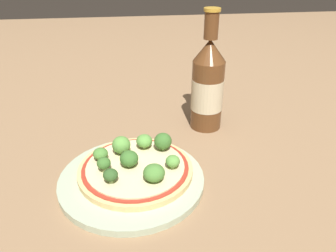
{
  "coord_description": "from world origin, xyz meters",
  "views": [
    {
      "loc": [
        0.02,
        -0.44,
        0.35
      ],
      "look_at": [
        0.09,
        0.08,
        0.06
      ],
      "focal_mm": 35.0,
      "sensor_mm": 36.0,
      "label": 1
    }
  ],
  "objects": [
    {
      "name": "pizza",
      "position": [
        0.02,
        0.02,
        0.02
      ],
      "size": [
        0.19,
        0.19,
        0.01
      ],
      "color": "tan",
      "rests_on": "plate"
    },
    {
      "name": "ground_plane",
      "position": [
        0.0,
        0.0,
        0.0
      ],
      "size": [
        3.0,
        3.0,
        0.0
      ],
      "primitive_type": "plane",
      "color": "#846647"
    },
    {
      "name": "beer_bottle",
      "position": [
        0.18,
        0.18,
        0.1
      ],
      "size": [
        0.07,
        0.07,
        0.25
      ],
      "color": "#563319",
      "rests_on": "ground_plane"
    },
    {
      "name": "broccoli_floret_3",
      "position": [
        0.0,
        0.05,
        0.04
      ],
      "size": [
        0.03,
        0.03,
        0.03
      ],
      "color": "#89A866",
      "rests_on": "pizza"
    },
    {
      "name": "broccoli_floret_7",
      "position": [
        0.05,
        -0.03,
        0.04
      ],
      "size": [
        0.03,
        0.03,
        0.03
      ],
      "color": "#89A866",
      "rests_on": "pizza"
    },
    {
      "name": "plate",
      "position": [
        0.01,
        0.01,
        0.01
      ],
      "size": [
        0.24,
        0.24,
        0.01
      ],
      "color": "#A3B293",
      "rests_on": "ground_plane"
    },
    {
      "name": "broccoli_floret_6",
      "position": [
        -0.03,
        0.01,
        0.04
      ],
      "size": [
        0.02,
        0.02,
        0.03
      ],
      "color": "#89A866",
      "rests_on": "pizza"
    },
    {
      "name": "broccoli_floret_1",
      "position": [
        0.07,
        0.06,
        0.04
      ],
      "size": [
        0.03,
        0.03,
        0.03
      ],
      "color": "#89A866",
      "rests_on": "pizza"
    },
    {
      "name": "broccoli_floret_5",
      "position": [
        0.01,
        0.01,
        0.04
      ],
      "size": [
        0.03,
        0.03,
        0.03
      ],
      "color": "#89A866",
      "rests_on": "pizza"
    },
    {
      "name": "broccoli_floret_0",
      "position": [
        -0.04,
        0.04,
        0.04
      ],
      "size": [
        0.03,
        0.03,
        0.02
      ],
      "color": "#89A866",
      "rests_on": "pizza"
    },
    {
      "name": "broccoli_floret_8",
      "position": [
        0.04,
        0.07,
        0.04
      ],
      "size": [
        0.03,
        0.03,
        0.03
      ],
      "color": "#89A866",
      "rests_on": "pizza"
    },
    {
      "name": "broccoli_floret_2",
      "position": [
        -0.02,
        -0.03,
        0.04
      ],
      "size": [
        0.02,
        0.02,
        0.02
      ],
      "color": "#89A866",
      "rests_on": "pizza"
    },
    {
      "name": "broccoli_floret_4",
      "position": [
        0.08,
        0.0,
        0.04
      ],
      "size": [
        0.02,
        0.02,
        0.02
      ],
      "color": "#89A866",
      "rests_on": "pizza"
    }
  ]
}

